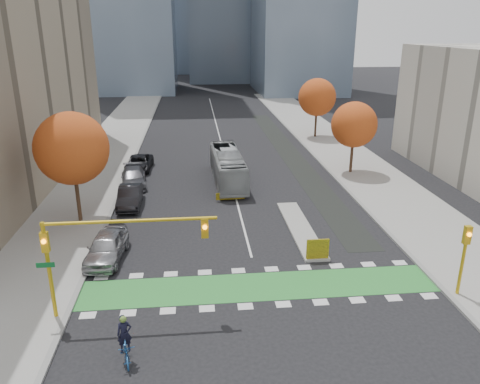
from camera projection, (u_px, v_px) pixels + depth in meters
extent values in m
plane|color=black|center=(263.00, 301.00, 24.77)|extent=(300.00, 300.00, 0.00)
cube|color=gray|center=(83.00, 187.00, 42.25)|extent=(7.00, 120.00, 0.15)
cube|color=gray|center=(372.00, 178.00, 44.78)|extent=(7.00, 120.00, 0.15)
cube|color=gray|center=(123.00, 186.00, 42.58)|extent=(0.30, 120.00, 0.16)
cube|color=gray|center=(337.00, 179.00, 44.45)|extent=(0.30, 120.00, 0.16)
cube|color=#2C8734|center=(259.00, 286.00, 26.18)|extent=(20.00, 3.00, 0.01)
cube|color=silver|center=(219.00, 136.00, 62.30)|extent=(0.15, 70.00, 0.01)
cube|color=black|center=(290.00, 154.00, 53.63)|extent=(2.50, 50.00, 0.01)
cube|color=gray|center=(300.00, 228.00, 33.57)|extent=(1.60, 10.00, 0.16)
cube|color=yellow|center=(318.00, 249.00, 28.82)|extent=(1.40, 0.12, 1.30)
cylinder|color=#332114|center=(77.00, 188.00, 34.03)|extent=(0.28, 0.28, 5.25)
sphere|color=#A93614|center=(72.00, 148.00, 33.03)|extent=(5.20, 5.20, 5.20)
cylinder|color=#332114|center=(352.00, 151.00, 45.79)|extent=(0.28, 0.28, 4.55)
sphere|color=#A93614|center=(354.00, 125.00, 44.92)|extent=(4.40, 4.40, 4.40)
cylinder|color=#332114|center=(316.00, 119.00, 60.79)|extent=(0.28, 0.28, 4.90)
sphere|color=#A93614|center=(317.00, 97.00, 59.86)|extent=(4.80, 4.80, 4.80)
cylinder|color=#BF9914|center=(50.00, 272.00, 22.45)|extent=(0.20, 0.20, 5.20)
cylinder|color=#BF9914|center=(130.00, 221.00, 22.00)|extent=(8.20, 0.16, 0.16)
cube|color=#BF9914|center=(45.00, 242.00, 21.92)|extent=(0.35, 0.28, 1.00)
sphere|color=orange|center=(44.00, 242.00, 21.72)|extent=(0.22, 0.22, 0.22)
cube|color=#BF9914|center=(205.00, 228.00, 22.49)|extent=(0.35, 0.28, 1.00)
sphere|color=orange|center=(205.00, 227.00, 22.29)|extent=(0.22, 0.22, 0.22)
cube|color=#0C5926|center=(45.00, 265.00, 21.88)|extent=(0.85, 0.04, 0.25)
cylinder|color=#BF9914|center=(462.00, 263.00, 24.63)|extent=(0.18, 0.18, 4.00)
cube|color=#BF9914|center=(467.00, 235.00, 24.09)|extent=(0.35, 0.28, 1.00)
sphere|color=orange|center=(470.00, 235.00, 23.89)|extent=(0.22, 0.22, 0.22)
imported|color=#1F508F|center=(126.00, 350.00, 20.23)|extent=(1.10, 2.04, 1.02)
imported|color=black|center=(124.00, 334.00, 19.94)|extent=(0.71, 0.55, 1.73)
sphere|color=#597F2D|center=(123.00, 319.00, 19.70)|extent=(0.29, 0.29, 0.29)
imported|color=#969A9D|center=(228.00, 167.00, 43.40)|extent=(2.87, 10.77, 2.98)
imported|color=#939398|center=(107.00, 247.00, 28.96)|extent=(2.45, 5.20, 1.72)
imported|color=black|center=(130.00, 196.00, 37.73)|extent=(1.82, 4.98, 1.63)
imported|color=#505055|center=(133.00, 178.00, 42.63)|extent=(2.81, 5.53, 1.54)
imported|color=black|center=(139.00, 163.00, 47.33)|extent=(2.64, 5.32, 1.45)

